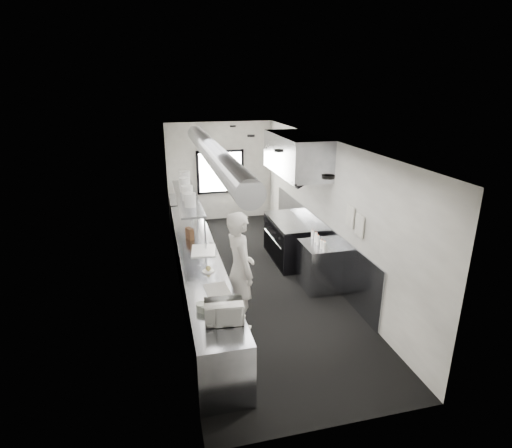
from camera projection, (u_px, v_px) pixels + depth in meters
floor at (253, 277)px, 8.47m from camera, size 3.00×8.00×0.01m
ceiling at (253, 141)px, 7.55m from camera, size 3.00×8.00×0.01m
wall_back at (220, 172)px, 11.67m from camera, size 3.00×0.02×2.80m
wall_front at (341, 324)px, 4.34m from camera, size 3.00×0.02×2.80m
wall_left at (175, 219)px, 7.67m from camera, size 0.02×8.00×2.80m
wall_right at (324, 208)px, 8.35m from camera, size 0.02×8.00×2.80m
wall_cladding at (316, 241)px, 8.90m from camera, size 0.03×5.50×1.10m
hvac_duct at (213, 153)px, 7.84m from camera, size 0.40×6.40×0.40m
service_window at (221, 172)px, 11.64m from camera, size 1.36×0.05×1.25m
exhaust_hood at (296, 155)px, 8.57m from camera, size 0.81×2.20×0.88m
prep_counter at (199, 274)px, 7.60m from camera, size 0.70×6.00×0.90m
pass_shelf at (187, 197)px, 8.61m from camera, size 0.45×3.00×0.68m
range at (291, 240)px, 9.19m from camera, size 0.88×1.60×0.94m
bottle_station at (319, 266)px, 7.94m from camera, size 0.65×0.80×0.90m
far_work_table at (184, 215)px, 10.99m from camera, size 0.70×1.20×0.90m
notice_sheet_a at (350, 216)px, 7.18m from camera, size 0.02×0.28×0.38m
notice_sheet_b at (359, 225)px, 6.87m from camera, size 0.02×0.28×0.38m
line_cook at (240, 270)px, 6.54m from camera, size 0.57×0.78×1.97m
microwave at (224, 312)px, 5.26m from camera, size 0.49×0.39×0.28m
deli_tub_a at (202, 307)px, 5.53m from camera, size 0.19×0.19×0.11m
deli_tub_b at (205, 309)px, 5.50m from camera, size 0.16×0.16×0.10m
newspaper at (217, 290)px, 6.09m from camera, size 0.38×0.46×0.01m
small_plate at (208, 271)px, 6.68m from camera, size 0.23×0.23×0.02m
pastry at (208, 268)px, 6.66m from camera, size 0.08×0.08×0.08m
cutting_board at (203, 251)px, 7.49m from camera, size 0.51×0.63×0.02m
knife_block at (190, 234)px, 8.03m from camera, size 0.16×0.23×0.23m
plate_stack_a at (190, 200)px, 7.80m from camera, size 0.27×0.27×0.26m
plate_stack_b at (187, 193)px, 8.23m from camera, size 0.30×0.30×0.30m
plate_stack_c at (185, 185)px, 8.86m from camera, size 0.22×0.22×0.30m
plate_stack_d at (184, 180)px, 9.13m from camera, size 0.31×0.31×0.39m
squeeze_bottle_a at (324, 247)px, 7.43m from camera, size 0.08×0.08×0.19m
squeeze_bottle_b at (322, 244)px, 7.58m from camera, size 0.06×0.06×0.17m
squeeze_bottle_c at (318, 240)px, 7.76m from camera, size 0.07×0.07×0.18m
squeeze_bottle_d at (316, 237)px, 7.89m from camera, size 0.06×0.06×0.19m
squeeze_bottle_e at (313, 235)px, 8.07m from camera, size 0.06×0.06×0.16m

